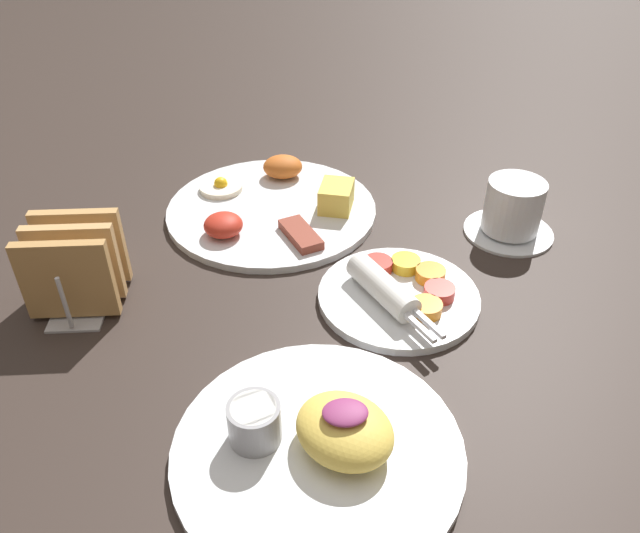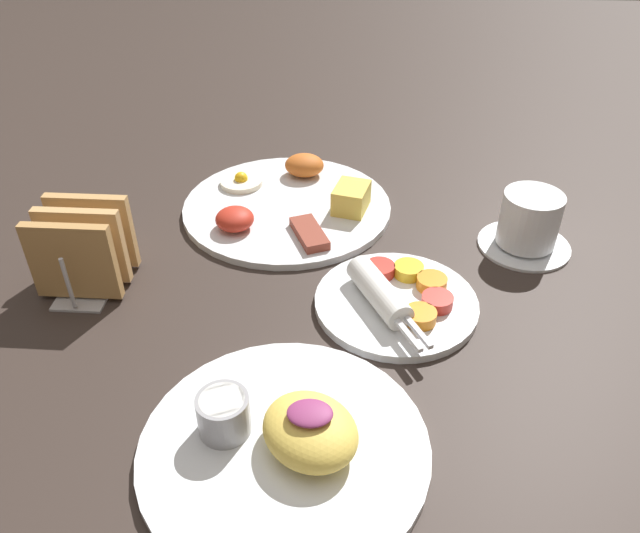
% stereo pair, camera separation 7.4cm
% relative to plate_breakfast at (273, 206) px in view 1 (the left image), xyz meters
% --- Properties ---
extents(ground_plane, '(3.00, 3.00, 0.00)m').
position_rel_plate_breakfast_xyz_m(ground_plane, '(-0.01, -0.21, -0.01)').
color(ground_plane, '#332823').
extents(plate_breakfast, '(0.30, 0.30, 0.05)m').
position_rel_plate_breakfast_xyz_m(plate_breakfast, '(0.00, 0.00, 0.00)').
color(plate_breakfast, white).
rests_on(plate_breakfast, ground_plane).
extents(plate_condiments, '(0.19, 0.20, 0.04)m').
position_rel_plate_breakfast_xyz_m(plate_condiments, '(0.15, -0.21, 0.00)').
color(plate_condiments, white).
rests_on(plate_condiments, ground_plane).
extents(plate_foreground, '(0.26, 0.26, 0.06)m').
position_rel_plate_breakfast_xyz_m(plate_foreground, '(0.04, -0.42, 0.00)').
color(plate_foreground, white).
rests_on(plate_foreground, ground_plane).
extents(toast_rack, '(0.10, 0.12, 0.10)m').
position_rel_plate_breakfast_xyz_m(toast_rack, '(-0.22, -0.19, 0.04)').
color(toast_rack, '#B7B7BC').
rests_on(toast_rack, ground_plane).
extents(coffee_cup, '(0.12, 0.12, 0.08)m').
position_rel_plate_breakfast_xyz_m(coffee_cup, '(0.32, -0.07, 0.03)').
color(coffee_cup, white).
rests_on(coffee_cup, ground_plane).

